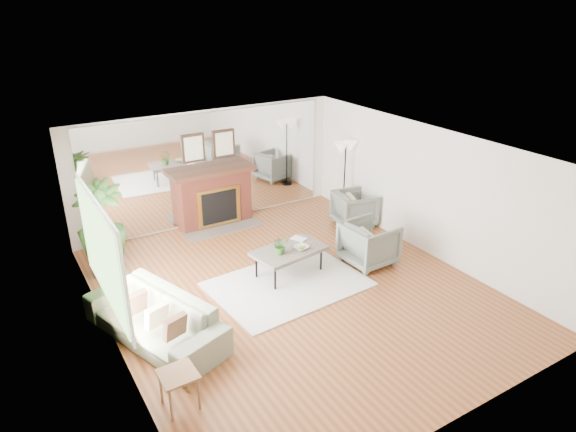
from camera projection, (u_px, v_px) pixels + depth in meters
ground at (294, 290)px, 8.86m from camera, size 7.00×7.00×0.00m
wall_left at (107, 272)px, 6.93m from camera, size 0.02×7.00×2.50m
wall_right at (427, 191)px, 9.79m from camera, size 0.02×7.00×2.50m
wall_back at (209, 168)px, 11.10m from camera, size 6.00×0.02×2.50m
mirror_panel at (209, 168)px, 11.08m from camera, size 5.40×0.04×2.40m
window_panel at (101, 253)px, 7.22m from camera, size 0.04×2.40×1.50m
fireplace at (215, 196)px, 11.15m from camera, size 1.85×0.83×2.05m
area_rug at (288, 284)px, 9.02m from camera, size 2.72×2.03×0.03m
coffee_table at (289, 251)px, 9.17m from camera, size 1.39×0.93×0.52m
sofa at (155, 318)px, 7.50m from camera, size 1.63×2.53×0.69m
armchair_back at (355, 209)px, 11.25m from camera, size 0.98×0.96×0.76m
armchair_front at (369, 243)px, 9.61m from camera, size 0.94×0.91×0.82m
side_table at (178, 379)px, 6.21m from camera, size 0.45×0.45×0.50m
potted_ficus at (101, 227)px, 9.02m from camera, size 1.06×1.06×1.76m
floor_lamp at (346, 153)px, 11.28m from camera, size 0.56×0.31×1.74m
tabletop_plant at (280, 245)px, 8.94m from camera, size 0.32×0.28×0.33m
fruit_bowl at (301, 248)px, 9.14m from camera, size 0.31×0.31×0.06m
book at (296, 241)px, 9.45m from camera, size 0.29×0.33×0.02m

